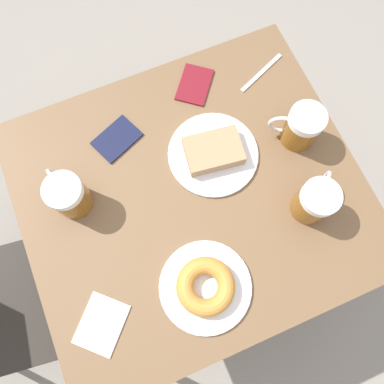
{
  "coord_description": "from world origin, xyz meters",
  "views": [
    {
      "loc": [
        -0.26,
        0.11,
        1.72
      ],
      "look_at": [
        0.0,
        0.0,
        0.76
      ],
      "focal_mm": 35.0,
      "sensor_mm": 36.0,
      "label": 1
    }
  ],
  "objects_px": {
    "beer_mug_center": "(315,201)",
    "napkin_folded": "(102,324)",
    "beer_mug_right": "(68,195)",
    "fork": "(261,73)",
    "plate_with_donut": "(206,287)",
    "beer_mug_left": "(301,127)",
    "plate_with_cake": "(213,153)",
    "passport_near_edge": "(194,85)",
    "passport_far_edge": "(117,139)"
  },
  "relations": [
    {
      "from": "plate_with_cake",
      "to": "plate_with_donut",
      "type": "relative_size",
      "value": 1.08
    },
    {
      "from": "beer_mug_left",
      "to": "passport_far_edge",
      "type": "relative_size",
      "value": 0.87
    },
    {
      "from": "beer_mug_center",
      "to": "passport_near_edge",
      "type": "relative_size",
      "value": 0.81
    },
    {
      "from": "beer_mug_center",
      "to": "passport_far_edge",
      "type": "height_order",
      "value": "beer_mug_center"
    },
    {
      "from": "napkin_folded",
      "to": "fork",
      "type": "height_order",
      "value": "same"
    },
    {
      "from": "beer_mug_center",
      "to": "fork",
      "type": "xyz_separation_m",
      "value": [
        0.42,
        -0.07,
        -0.06
      ]
    },
    {
      "from": "plate_with_donut",
      "to": "fork",
      "type": "height_order",
      "value": "plate_with_donut"
    },
    {
      "from": "beer_mug_center",
      "to": "plate_with_cake",
      "type": "bearing_deg",
      "value": 36.33
    },
    {
      "from": "napkin_folded",
      "to": "passport_far_edge",
      "type": "xyz_separation_m",
      "value": [
        0.45,
        -0.2,
        0.0
      ]
    },
    {
      "from": "plate_with_cake",
      "to": "napkin_folded",
      "type": "height_order",
      "value": "plate_with_cake"
    },
    {
      "from": "passport_far_edge",
      "to": "fork",
      "type": "bearing_deg",
      "value": -85.65
    },
    {
      "from": "beer_mug_center",
      "to": "napkin_folded",
      "type": "relative_size",
      "value": 0.75
    },
    {
      "from": "beer_mug_center",
      "to": "napkin_folded",
      "type": "bearing_deg",
      "value": 96.17
    },
    {
      "from": "passport_near_edge",
      "to": "plate_with_donut",
      "type": "bearing_deg",
      "value": 159.62
    },
    {
      "from": "plate_with_donut",
      "to": "fork",
      "type": "xyz_separation_m",
      "value": [
        0.51,
        -0.41,
        -0.02
      ]
    },
    {
      "from": "beer_mug_center",
      "to": "passport_far_edge",
      "type": "distance_m",
      "value": 0.57
    },
    {
      "from": "plate_with_donut",
      "to": "passport_near_edge",
      "type": "bearing_deg",
      "value": -20.38
    },
    {
      "from": "beer_mug_center",
      "to": "beer_mug_right",
      "type": "relative_size",
      "value": 0.9
    },
    {
      "from": "fork",
      "to": "passport_near_edge",
      "type": "bearing_deg",
      "value": 78.97
    },
    {
      "from": "plate_with_cake",
      "to": "plate_with_donut",
      "type": "height_order",
      "value": "plate_with_donut"
    },
    {
      "from": "plate_with_cake",
      "to": "fork",
      "type": "distance_m",
      "value": 0.31
    },
    {
      "from": "napkin_folded",
      "to": "passport_near_edge",
      "type": "xyz_separation_m",
      "value": [
        0.53,
        -0.48,
        0.0
      ]
    },
    {
      "from": "beer_mug_right",
      "to": "passport_far_edge",
      "type": "distance_m",
      "value": 0.22
    },
    {
      "from": "beer_mug_left",
      "to": "fork",
      "type": "xyz_separation_m",
      "value": [
        0.23,
        -0.0,
        -0.06
      ]
    },
    {
      "from": "plate_with_cake",
      "to": "beer_mug_center",
      "type": "height_order",
      "value": "beer_mug_center"
    },
    {
      "from": "passport_near_edge",
      "to": "passport_far_edge",
      "type": "bearing_deg",
      "value": 105.49
    },
    {
      "from": "plate_with_donut",
      "to": "beer_mug_left",
      "type": "distance_m",
      "value": 0.49
    },
    {
      "from": "napkin_folded",
      "to": "fork",
      "type": "xyz_separation_m",
      "value": [
        0.49,
        -0.68,
        -0.0
      ]
    },
    {
      "from": "passport_near_edge",
      "to": "napkin_folded",
      "type": "bearing_deg",
      "value": 138.1
    },
    {
      "from": "beer_mug_right",
      "to": "plate_with_donut",
      "type": "bearing_deg",
      "value": -145.72
    },
    {
      "from": "beer_mug_left",
      "to": "beer_mug_right",
      "type": "distance_m",
      "value": 0.64
    },
    {
      "from": "beer_mug_left",
      "to": "passport_near_edge",
      "type": "xyz_separation_m",
      "value": [
        0.27,
        0.2,
        -0.06
      ]
    },
    {
      "from": "passport_far_edge",
      "to": "beer_mug_left",
      "type": "bearing_deg",
      "value": -111.98
    },
    {
      "from": "fork",
      "to": "passport_near_edge",
      "type": "relative_size",
      "value": 1.08
    },
    {
      "from": "plate_with_cake",
      "to": "beer_mug_center",
      "type": "bearing_deg",
      "value": -143.67
    },
    {
      "from": "beer_mug_left",
      "to": "beer_mug_center",
      "type": "relative_size",
      "value": 1.05
    },
    {
      "from": "beer_mug_center",
      "to": "passport_far_edge",
      "type": "bearing_deg",
      "value": 46.42
    },
    {
      "from": "passport_far_edge",
      "to": "napkin_folded",
      "type": "bearing_deg",
      "value": 155.92
    },
    {
      "from": "beer_mug_right",
      "to": "fork",
      "type": "xyz_separation_m",
      "value": [
        0.16,
        -0.64,
        -0.06
      ]
    },
    {
      "from": "napkin_folded",
      "to": "passport_near_edge",
      "type": "relative_size",
      "value": 1.07
    },
    {
      "from": "plate_with_cake",
      "to": "beer_mug_right",
      "type": "height_order",
      "value": "beer_mug_right"
    },
    {
      "from": "beer_mug_left",
      "to": "fork",
      "type": "height_order",
      "value": "beer_mug_left"
    },
    {
      "from": "plate_with_cake",
      "to": "napkin_folded",
      "type": "distance_m",
      "value": 0.53
    },
    {
      "from": "napkin_folded",
      "to": "passport_far_edge",
      "type": "height_order",
      "value": "passport_far_edge"
    },
    {
      "from": "plate_with_cake",
      "to": "plate_with_donut",
      "type": "bearing_deg",
      "value": 153.04
    },
    {
      "from": "plate_with_cake",
      "to": "beer_mug_left",
      "type": "height_order",
      "value": "beer_mug_left"
    },
    {
      "from": "fork",
      "to": "passport_near_edge",
      "type": "xyz_separation_m",
      "value": [
        0.04,
        0.2,
        0.0
      ]
    },
    {
      "from": "plate_with_cake",
      "to": "beer_mug_left",
      "type": "xyz_separation_m",
      "value": [
        -0.04,
        -0.24,
        0.04
      ]
    },
    {
      "from": "beer_mug_left",
      "to": "beer_mug_right",
      "type": "relative_size",
      "value": 0.95
    },
    {
      "from": "fork",
      "to": "passport_near_edge",
      "type": "distance_m",
      "value": 0.21
    }
  ]
}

